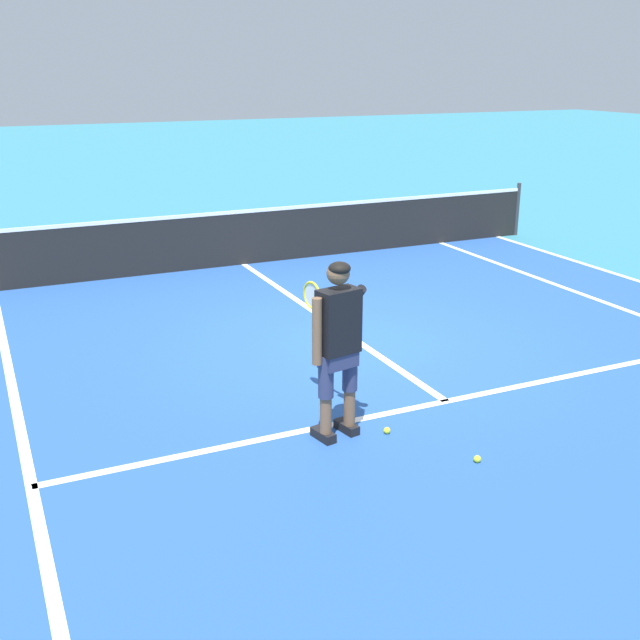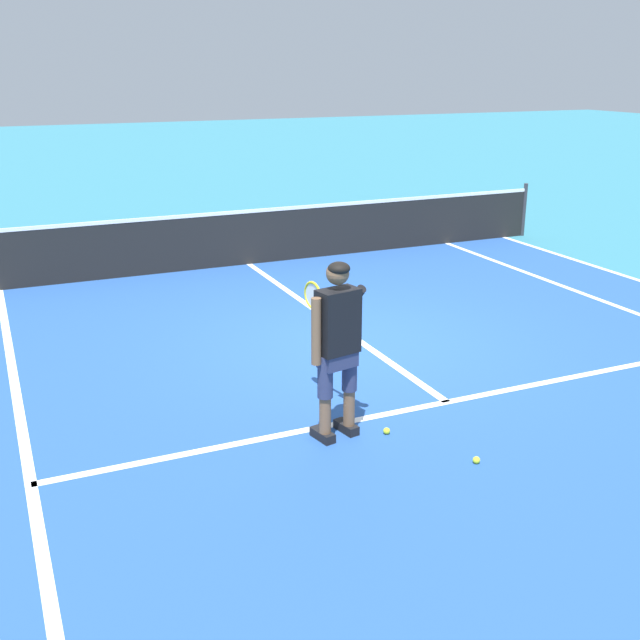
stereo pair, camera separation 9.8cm
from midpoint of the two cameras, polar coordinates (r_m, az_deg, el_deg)
name	(u,v)px [view 1 (the left image)]	position (r m, az deg, el deg)	size (l,w,h in m)	color
ground_plane	(357,341)	(9.81, 2.51, -1.60)	(80.00, 80.00, 0.00)	teal
court_inner_surface	(388,362)	(9.17, 4.75, -3.12)	(10.98, 10.72, 0.00)	#234C93
line_service	(446,401)	(8.20, 8.99, -5.98)	(8.23, 0.10, 0.01)	white
line_centre_service	(319,315)	(10.81, -0.32, 0.36)	(0.10, 6.40, 0.01)	white
line_singles_left	(20,426)	(8.13, -21.71, -7.35)	(0.10, 10.32, 0.01)	white
tennis_net	(243,237)	(13.56, -5.94, 6.17)	(11.96, 0.08, 1.07)	#333338
tennis_player	(337,338)	(7.01, 0.88, -1.34)	(0.59, 1.20, 1.71)	black
tennis_ball_near_feet	(477,459)	(7.06, 11.20, -10.09)	(0.07, 0.07, 0.07)	#CCE02D
tennis_ball_by_baseline	(387,430)	(7.44, 4.62, -8.18)	(0.07, 0.07, 0.07)	#CCE02D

